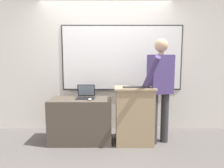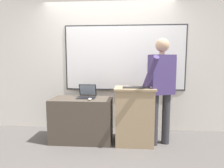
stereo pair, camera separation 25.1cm
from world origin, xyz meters
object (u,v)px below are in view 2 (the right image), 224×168
object	(u,v)px
side_desk	(82,120)
person_presenter	(161,84)
lectern_podium	(134,116)
laptop	(87,93)
wireless_keyboard	(136,87)
computer_mouse_by_keyboard	(151,87)
computer_mouse_by_laptop	(90,99)

from	to	relation	value
side_desk	person_presenter	world-z (taller)	person_presenter
lectern_podium	person_presenter	world-z (taller)	person_presenter
laptop	side_desk	bearing A→B (deg)	-123.40
wireless_keyboard	computer_mouse_by_keyboard	xyz separation A→B (m)	(0.25, -0.02, 0.01)
wireless_keyboard	computer_mouse_by_keyboard	world-z (taller)	computer_mouse_by_keyboard
computer_mouse_by_laptop	wireless_keyboard	bearing A→B (deg)	0.89
lectern_podium	wireless_keyboard	distance (m)	0.48
lectern_podium	computer_mouse_by_keyboard	world-z (taller)	computer_mouse_by_keyboard
wireless_keyboard	computer_mouse_by_laptop	world-z (taller)	wireless_keyboard
lectern_podium	side_desk	bearing A→B (deg)	176.02
computer_mouse_by_keyboard	person_presenter	bearing A→B (deg)	27.78
computer_mouse_by_keyboard	computer_mouse_by_laptop	bearing A→B (deg)	179.74
person_presenter	computer_mouse_by_keyboard	bearing A→B (deg)	-171.70
side_desk	computer_mouse_by_laptop	xyz separation A→B (m)	(0.17, -0.13, 0.39)
side_desk	computer_mouse_by_keyboard	size ratio (longest dim) A/B	10.30
person_presenter	laptop	xyz separation A→B (m)	(-1.24, 0.16, -0.19)
laptop	computer_mouse_by_laptop	size ratio (longest dim) A/B	3.07
wireless_keyboard	computer_mouse_by_keyboard	distance (m)	0.25
person_presenter	wireless_keyboard	xyz separation A→B (m)	(-0.41, -0.07, -0.04)
laptop	computer_mouse_by_laptop	world-z (taller)	laptop
laptop	computer_mouse_by_keyboard	world-z (taller)	computer_mouse_by_keyboard
side_desk	person_presenter	size ratio (longest dim) A/B	0.59
wireless_keyboard	lectern_podium	bearing A→B (deg)	99.26
lectern_podium	side_desk	size ratio (longest dim) A/B	0.92
side_desk	computer_mouse_by_laptop	bearing A→B (deg)	-38.08
person_presenter	computer_mouse_by_laptop	bearing A→B (deg)	164.64
side_desk	computer_mouse_by_keyboard	xyz separation A→B (m)	(1.15, -0.14, 0.59)
computer_mouse_by_laptop	computer_mouse_by_keyboard	size ratio (longest dim) A/B	1.00
person_presenter	wireless_keyboard	size ratio (longest dim) A/B	4.24
wireless_keyboard	side_desk	bearing A→B (deg)	172.50
laptop	computer_mouse_by_laptop	xyz separation A→B (m)	(0.09, -0.24, -0.05)
computer_mouse_by_laptop	side_desk	bearing A→B (deg)	141.92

